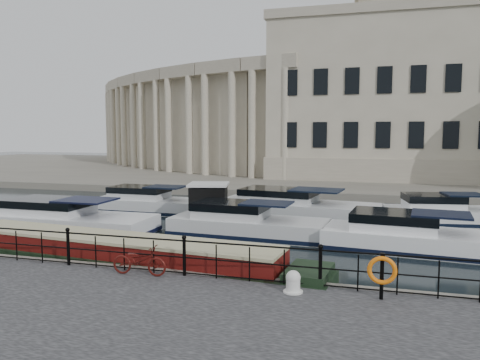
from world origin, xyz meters
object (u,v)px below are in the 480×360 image
life_ring_post (382,271)px  harbour_hut (209,205)px  narrowboat (113,259)px  mooring_bollard (293,282)px  bicycle (139,260)px

life_ring_post → harbour_hut: harbour_hut is taller
life_ring_post → narrowboat: bearing=166.9°
mooring_bollard → harbour_hut: bearing=119.9°
mooring_bollard → narrowboat: bearing=162.4°
life_ring_post → bicycle: bearing=178.4°
life_ring_post → narrowboat: life_ring_post is taller
bicycle → harbour_hut: harbour_hut is taller
mooring_bollard → narrowboat: 7.06m
narrowboat → harbour_hut: 8.97m
bicycle → life_ring_post: (6.91, -0.19, 0.31)m
narrowboat → harbour_hut: harbour_hut is taller
bicycle → life_ring_post: life_ring_post is taller
life_ring_post → narrowboat: 9.25m
life_ring_post → harbour_hut: 14.01m
bicycle → narrowboat: 2.87m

